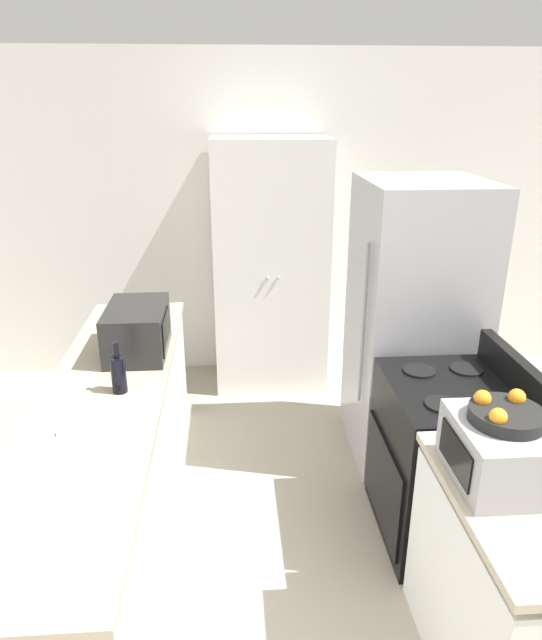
% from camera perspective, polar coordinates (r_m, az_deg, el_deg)
% --- Properties ---
extents(wall_back, '(7.00, 0.06, 2.60)m').
position_cam_1_polar(wall_back, '(4.76, -1.43, 9.99)').
color(wall_back, white).
rests_on(wall_back, ground_plane).
extents(counter_left, '(0.60, 2.67, 0.89)m').
position_cam_1_polar(counter_left, '(3.14, -15.71, -14.62)').
color(counter_left, silver).
rests_on(counter_left, ground_plane).
extents(counter_right, '(0.60, 0.91, 0.89)m').
position_cam_1_polar(counter_right, '(2.65, 23.39, -23.77)').
color(counter_right, silver).
rests_on(counter_right, ground_plane).
extents(pantry_cabinet, '(0.88, 0.57, 1.97)m').
position_cam_1_polar(pantry_cabinet, '(4.52, -0.08, 5.29)').
color(pantry_cabinet, white).
rests_on(pantry_cabinet, ground_plane).
extents(stove, '(0.66, 0.74, 1.05)m').
position_cam_1_polar(stove, '(3.23, 17.07, -13.24)').
color(stove, black).
rests_on(stove, ground_plane).
extents(refrigerator, '(0.74, 0.80, 1.80)m').
position_cam_1_polar(refrigerator, '(3.71, 14.03, -0.44)').
color(refrigerator, '#A3A3A8').
rests_on(refrigerator, ground_plane).
extents(microwave, '(0.33, 0.50, 0.27)m').
position_cam_1_polar(microwave, '(3.27, -13.20, -0.95)').
color(microwave, black).
rests_on(microwave, counter_left).
extents(wine_bottle, '(0.07, 0.07, 0.26)m').
position_cam_1_polar(wine_bottle, '(2.87, -15.00, -5.18)').
color(wine_bottle, black).
rests_on(wine_bottle, counter_left).
extents(toaster_oven, '(0.34, 0.41, 0.24)m').
position_cam_1_polar(toaster_oven, '(2.33, 21.94, -12.15)').
color(toaster_oven, '#939399').
rests_on(toaster_oven, counter_right).
extents(fruit_bowl, '(0.27, 0.27, 0.09)m').
position_cam_1_polar(fruit_bowl, '(2.27, 22.36, -8.64)').
color(fruit_bowl, black).
rests_on(fruit_bowl, toaster_oven).
extents(cutting_board, '(0.24, 0.29, 0.02)m').
position_cam_1_polar(cutting_board, '(2.72, -17.50, -9.14)').
color(cutting_board, silver).
rests_on(cutting_board, counter_left).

